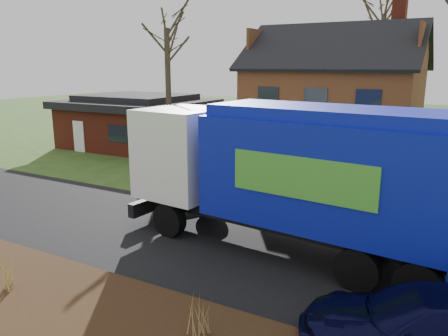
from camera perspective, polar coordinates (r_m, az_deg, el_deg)
The scene contains 11 objects.
ground at distance 15.65m, azimuth -7.56°, elevation -8.54°, with size 120.00×120.00×0.00m, color #2F4C19.
road at distance 15.64m, azimuth -7.56°, elevation -8.51°, with size 80.00×7.00×0.02m, color black.
mulch_verge at distance 12.17m, azimuth -23.06°, elevation -15.52°, with size 80.00×3.50×0.30m, color black.
main_house at distance 26.59m, azimuth 13.18°, elevation 9.21°, with size 12.95×8.95×9.26m.
ranch_house at distance 32.42m, azimuth -11.22°, elevation 6.07°, with size 9.80×8.20×3.70m.
garbage_truck at distance 13.49m, azimuth 8.79°, elevation -0.21°, with size 11.08×3.97×4.65m.
silver_sedan at distance 20.59m, azimuth -4.07°, elevation -0.58°, with size 1.80×5.16×1.70m, color #B3B5BC.
navy_wagon at distance 10.10m, azimuth 25.07°, elevation -18.19°, with size 2.07×5.09×1.48m, color black.
tree_front_west at distance 26.20m, azimuth -7.60°, elevation 20.16°, with size 3.65×3.65×10.86m.
grass_clump_mid at distance 12.48m, azimuth -26.91°, elevation -11.78°, with size 0.37×0.30×1.03m.
grass_clump_east at distance 9.57m, azimuth -3.07°, elevation -18.81°, with size 0.34×0.28×0.84m.
Camera 1 is at (8.72, -11.61, 5.82)m, focal length 35.00 mm.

